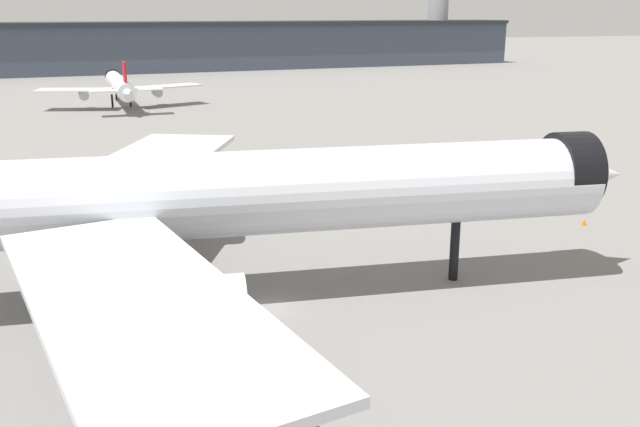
{
  "coord_description": "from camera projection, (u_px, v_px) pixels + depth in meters",
  "views": [
    {
      "loc": [
        -10.74,
        -44.43,
        20.45
      ],
      "look_at": [
        4.63,
        2.0,
        6.09
      ],
      "focal_mm": 38.82,
      "sensor_mm": 36.0,
      "label": 1
    }
  ],
  "objects": [
    {
      "name": "baggage_cart_trailing",
      "position": [
        168.0,
        170.0,
        87.86
      ],
      "size": [
        2.84,
        2.67,
        1.82
      ],
      "rotation": [
        0.0,
        0.0,
        5.79
      ],
      "color": "black",
      "rests_on": "ground"
    },
    {
      "name": "airliner_far_taxiway",
      "position": [
        120.0,
        85.0,
        152.31
      ],
      "size": [
        35.77,
        39.17,
        10.69
      ],
      "rotation": [
        0.0,
        0.0,
        1.61
      ],
      "color": "silver",
      "rests_on": "ground"
    },
    {
      "name": "airliner_near_gate",
      "position": [
        205.0,
        197.0,
        48.87
      ],
      "size": [
        65.76,
        59.69,
        17.65
      ],
      "rotation": [
        0.0,
        0.0,
        -0.11
      ],
      "color": "silver",
      "rests_on": "ground"
    },
    {
      "name": "traffic_cone_near_nose",
      "position": [
        459.0,
        189.0,
        81.21
      ],
      "size": [
        0.5,
        0.5,
        0.62
      ],
      "primitive_type": "cone",
      "color": "#F2600C",
      "rests_on": "ground"
    },
    {
      "name": "terminal_building",
      "position": [
        257.0,
        44.0,
        254.95
      ],
      "size": [
        207.09,
        35.76,
        25.31
      ],
      "rotation": [
        0.0,
        0.0,
        0.05
      ],
      "color": "#3D4756",
      "rests_on": "ground"
    },
    {
      "name": "traffic_cone_wingtip",
      "position": [
        584.0,
        222.0,
        68.48
      ],
      "size": [
        0.54,
        0.54,
        0.67
      ],
      "primitive_type": "cone",
      "color": "#F2600C",
      "rests_on": "ground"
    },
    {
      "name": "ground",
      "position": [
        267.0,
        308.0,
        49.47
      ],
      "size": [
        900.0,
        900.0,
        0.0
      ],
      "primitive_type": "plane",
      "color": "slate"
    }
  ]
}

